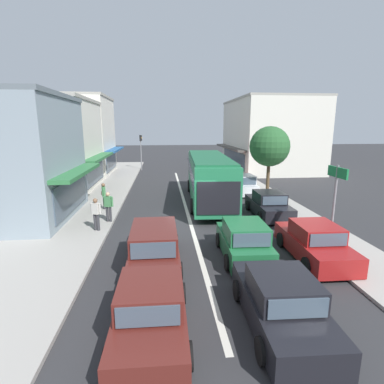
% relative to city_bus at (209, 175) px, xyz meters
% --- Properties ---
extents(ground_plane, '(140.00, 140.00, 0.00)m').
position_rel_city_bus_xyz_m(ground_plane, '(-1.71, -4.45, -1.88)').
color(ground_plane, '#2D2D30').
extents(lane_centre_line, '(0.20, 28.00, 0.01)m').
position_rel_city_bus_xyz_m(lane_centre_line, '(-1.71, -0.45, -1.88)').
color(lane_centre_line, silver).
rests_on(lane_centre_line, ground).
extents(sidewalk_left, '(5.20, 44.00, 0.14)m').
position_rel_city_bus_xyz_m(sidewalk_left, '(-8.51, 1.55, -1.81)').
color(sidewalk_left, '#A39E96').
rests_on(sidewalk_left, ground).
extents(kerb_right, '(2.80, 44.00, 0.12)m').
position_rel_city_bus_xyz_m(kerb_right, '(4.49, 1.55, -1.82)').
color(kerb_right, '#A39E96').
rests_on(kerb_right, ground).
extents(shopfront_corner_near, '(8.15, 7.27, 6.92)m').
position_rel_city_bus_xyz_m(shopfront_corner_near, '(-11.89, -3.07, 1.58)').
color(shopfront_corner_near, '#84939E').
rests_on(shopfront_corner_near, ground).
extents(shopfront_mid_block, '(7.15, 8.57, 7.38)m').
position_rel_city_bus_xyz_m(shopfront_mid_block, '(-11.89, 5.17, 1.80)').
color(shopfront_mid_block, silver).
rests_on(shopfront_mid_block, ground).
extents(shopfront_far_end, '(7.23, 7.80, 8.34)m').
position_rel_city_bus_xyz_m(shopfront_far_end, '(-11.89, 13.49, 2.28)').
color(shopfront_far_end, silver).
rests_on(shopfront_far_end, ground).
extents(building_right_far, '(9.78, 13.07, 8.38)m').
position_rel_city_bus_xyz_m(building_right_far, '(9.77, 15.60, 2.30)').
color(building_right_far, silver).
rests_on(building_right_far, ground).
extents(city_bus, '(3.18, 10.98, 3.23)m').
position_rel_city_bus_xyz_m(city_bus, '(0.00, 0.00, 0.00)').
color(city_bus, '#237A4C').
rests_on(city_bus, ground).
extents(wagon_behind_bus_near, '(1.96, 4.51, 1.58)m').
position_rel_city_bus_xyz_m(wagon_behind_bus_near, '(-3.54, -9.49, -1.14)').
color(wagon_behind_bus_near, '#561E19').
rests_on(wagon_behind_bus_near, ground).
extents(hatchback_adjacent_lane_trail, '(1.91, 3.75, 1.54)m').
position_rel_city_bus_xyz_m(hatchback_adjacent_lane_trail, '(0.00, -9.24, -1.17)').
color(hatchback_adjacent_lane_trail, '#1E6638').
rests_on(hatchback_adjacent_lane_trail, ground).
extents(sedan_queue_gap_filler, '(1.94, 4.22, 1.47)m').
position_rel_city_bus_xyz_m(sedan_queue_gap_filler, '(-3.54, -13.43, -1.22)').
color(sedan_queue_gap_filler, '#561E19').
rests_on(sedan_queue_gap_filler, ground).
extents(sedan_behind_bus_mid, '(1.99, 4.25, 1.47)m').
position_rel_city_bus_xyz_m(sedan_behind_bus_mid, '(-0.15, -13.47, -1.22)').
color(sedan_behind_bus_mid, black).
rests_on(sedan_behind_bus_mid, ground).
extents(parked_sedan_kerb_front, '(1.96, 4.23, 1.47)m').
position_rel_city_bus_xyz_m(parked_sedan_kerb_front, '(2.80, -9.56, -1.22)').
color(parked_sedan_kerb_front, maroon).
rests_on(parked_sedan_kerb_front, ground).
extents(parked_sedan_kerb_second, '(1.93, 4.22, 1.47)m').
position_rel_city_bus_xyz_m(parked_sedan_kerb_second, '(3.01, -3.68, -1.22)').
color(parked_sedan_kerb_second, black).
rests_on(parked_sedan_kerb_second, ground).
extents(parked_hatchback_kerb_third, '(1.85, 3.72, 1.54)m').
position_rel_city_bus_xyz_m(parked_hatchback_kerb_third, '(3.02, 2.25, -1.17)').
color(parked_hatchback_kerb_third, silver).
rests_on(parked_hatchback_kerb_third, ground).
extents(parked_sedan_kerb_rear, '(1.98, 4.24, 1.47)m').
position_rel_city_bus_xyz_m(parked_sedan_kerb_rear, '(2.91, 7.98, -1.22)').
color(parked_sedan_kerb_rear, maroon).
rests_on(parked_sedan_kerb_rear, ground).
extents(traffic_light_downstreet, '(0.33, 0.24, 4.20)m').
position_rel_city_bus_xyz_m(traffic_light_downstreet, '(-5.71, 16.15, 0.97)').
color(traffic_light_downstreet, gray).
rests_on(traffic_light_downstreet, ground).
extents(directional_road_sign, '(0.10, 1.40, 3.60)m').
position_rel_city_bus_xyz_m(directional_road_sign, '(4.21, -8.36, 0.80)').
color(directional_road_sign, gray).
rests_on(directional_road_sign, ground).
extents(street_tree_right, '(2.86, 2.86, 5.23)m').
position_rel_city_bus_xyz_m(street_tree_right, '(4.48, 0.68, 1.90)').
color(street_tree_right, brown).
rests_on(street_tree_right, ground).
extents(pedestrian_with_handbag_near, '(0.37, 0.65, 1.63)m').
position_rel_city_bus_xyz_m(pedestrian_with_handbag_near, '(-6.86, -1.66, -0.81)').
color(pedestrian_with_handbag_near, '#333338').
rests_on(pedestrian_with_handbag_near, sidewalk_left).
extents(pedestrian_browsing_midblock, '(0.53, 0.34, 1.63)m').
position_rel_city_bus_xyz_m(pedestrian_browsing_midblock, '(-6.48, -5.70, -0.81)').
color(pedestrian_browsing_midblock, '#333338').
rests_on(pedestrian_browsing_midblock, sidewalk_left).
extents(pedestrian_far_walker, '(0.55, 0.32, 1.63)m').
position_rel_city_bus_xyz_m(pedestrian_far_walker, '(-6.12, -4.33, -0.81)').
color(pedestrian_far_walker, '#333338').
rests_on(pedestrian_far_walker, sidewalk_left).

